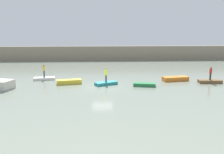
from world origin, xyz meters
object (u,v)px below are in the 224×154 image
(person_red_shirt, at_px, (211,73))
(person_hiviz_shirt, at_px, (106,74))
(rowboat_orange, at_px, (175,79))
(person_yellow_shirt, at_px, (44,70))
(rowboat_yellow, at_px, (69,82))
(rowboat_white, at_px, (44,79))
(rowboat_brown, at_px, (210,81))
(rowboat_teal, at_px, (106,83))
(rowboat_green, at_px, (144,84))

(person_red_shirt, height_order, person_hiviz_shirt, person_hiviz_shirt)
(rowboat_orange, bearing_deg, person_yellow_shirt, 166.23)
(person_hiviz_shirt, relative_size, person_yellow_shirt, 1.02)
(rowboat_yellow, height_order, person_hiviz_shirt, person_hiviz_shirt)
(rowboat_white, distance_m, rowboat_brown, 21.93)
(rowboat_orange, bearing_deg, rowboat_teal, -177.51)
(person_hiviz_shirt, bearing_deg, person_red_shirt, 1.02)
(person_hiviz_shirt, bearing_deg, rowboat_orange, 11.40)
(rowboat_white, distance_m, rowboat_orange, 17.78)
(rowboat_orange, distance_m, person_red_shirt, 4.44)
(rowboat_yellow, bearing_deg, rowboat_white, 133.07)
(rowboat_teal, relative_size, rowboat_orange, 0.80)
(rowboat_white, bearing_deg, rowboat_green, -27.07)
(rowboat_white, height_order, person_red_shirt, person_red_shirt)
(rowboat_green, xyz_separation_m, person_red_shirt, (8.72, 1.18, 1.16))
(rowboat_brown, bearing_deg, rowboat_white, 174.97)
(rowboat_teal, height_order, rowboat_orange, rowboat_orange)
(rowboat_yellow, relative_size, rowboat_teal, 1.13)
(rowboat_green, relative_size, person_red_shirt, 1.56)
(rowboat_white, distance_m, rowboat_teal, 9.00)
(rowboat_teal, relative_size, rowboat_brown, 0.94)
(rowboat_yellow, bearing_deg, person_red_shirt, -12.90)
(rowboat_brown, bearing_deg, rowboat_orange, 160.66)
(rowboat_white, relative_size, person_yellow_shirt, 1.59)
(rowboat_white, height_order, rowboat_teal, rowboat_teal)
(rowboat_brown, distance_m, person_hiviz_shirt, 13.41)
(rowboat_orange, bearing_deg, person_hiviz_shirt, -177.51)
(person_red_shirt, bearing_deg, rowboat_brown, 0.00)
(rowboat_yellow, distance_m, person_red_shirt, 18.03)
(rowboat_green, bearing_deg, person_hiviz_shirt, -178.89)
(rowboat_green, height_order, rowboat_brown, rowboat_brown)
(rowboat_teal, bearing_deg, person_yellow_shirt, 133.11)
(rowboat_green, distance_m, rowboat_brown, 8.80)
(person_yellow_shirt, bearing_deg, person_hiviz_shirt, -22.16)
(rowboat_white, relative_size, rowboat_yellow, 0.91)
(rowboat_teal, xyz_separation_m, rowboat_green, (4.64, -0.94, 0.01))
(person_red_shirt, bearing_deg, rowboat_orange, 157.41)
(rowboat_orange, bearing_deg, rowboat_green, -158.06)
(rowboat_yellow, height_order, rowboat_orange, rowboat_yellow)
(rowboat_white, distance_m, person_yellow_shirt, 1.16)
(rowboat_green, height_order, person_hiviz_shirt, person_hiviz_shirt)
(person_hiviz_shirt, height_order, person_yellow_shirt, person_hiviz_shirt)
(rowboat_teal, bearing_deg, person_hiviz_shirt, -114.73)
(person_red_shirt, height_order, person_yellow_shirt, same)
(rowboat_teal, distance_m, rowboat_orange, 9.57)
(rowboat_green, relative_size, rowboat_orange, 0.77)
(rowboat_yellow, distance_m, rowboat_orange, 14.07)
(rowboat_green, relative_size, person_hiviz_shirt, 1.47)
(rowboat_white, xyz_separation_m, rowboat_teal, (8.34, -3.40, 0.01))
(rowboat_teal, height_order, person_red_shirt, person_red_shirt)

